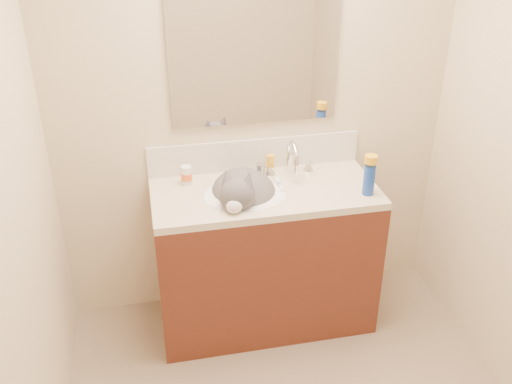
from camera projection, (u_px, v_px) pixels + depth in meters
name	position (u px, v px, depth m)	size (l,w,h in m)	color
room_shell	(332.00, 159.00, 1.88)	(2.24, 2.54, 2.52)	beige
vanity_cabinet	(265.00, 260.00, 3.23)	(1.20, 0.55, 0.82)	#532316
counter_slab	(265.00, 193.00, 3.03)	(1.20, 0.55, 0.04)	beige
basin	(244.00, 206.00, 3.00)	(0.45, 0.36, 0.14)	white
faucet	(292.00, 161.00, 3.13)	(0.28, 0.20, 0.21)	silver
cat	(243.00, 195.00, 2.99)	(0.46, 0.52, 0.36)	#4A484A
backsplash	(255.00, 154.00, 3.20)	(1.20, 0.02, 0.18)	silver
mirror	(255.00, 49.00, 2.92)	(0.90, 0.02, 0.80)	white
pill_bottle	(186.00, 175.00, 3.05)	(0.06, 0.06, 0.10)	white
pill_label	(187.00, 176.00, 3.05)	(0.06, 0.06, 0.04)	orange
silver_jar	(260.00, 169.00, 3.17)	(0.05, 0.05, 0.06)	#B7B7BC
amber_bottle	(270.00, 164.00, 3.17)	(0.04, 0.04, 0.11)	gold
toothbrush	(279.00, 184.00, 3.06)	(0.02, 0.15, 0.01)	white
toothbrush_head	(279.00, 184.00, 3.06)	(0.02, 0.03, 0.02)	#7098EF
spray_can	(369.00, 180.00, 2.94)	(0.06, 0.06, 0.16)	#163AA0
spray_cap	(371.00, 159.00, 2.88)	(0.07, 0.07, 0.04)	gold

